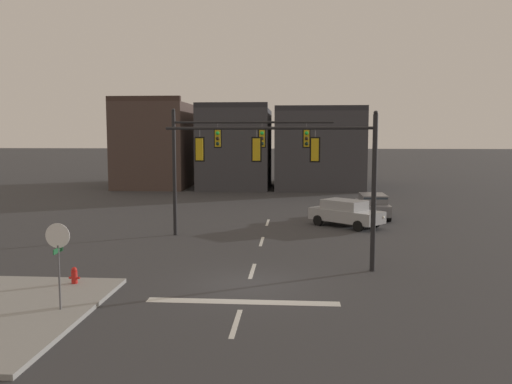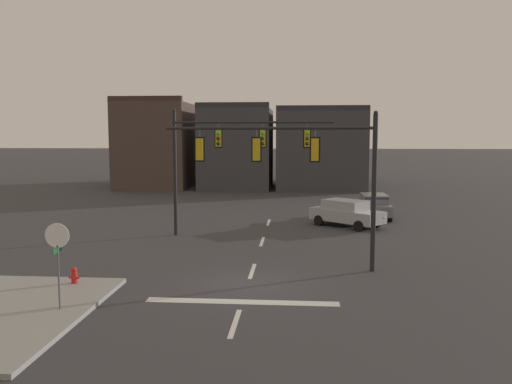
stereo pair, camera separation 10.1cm
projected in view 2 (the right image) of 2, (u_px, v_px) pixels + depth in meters
The scene contains 11 objects.
ground_plane at pixel (248, 285), 19.41m from camera, with size 400.00×400.00×0.00m, color #353538.
sidewalk_near_corner at pixel (3, 314), 15.99m from camera, with size 5.00×8.00×0.15m, color gray.
stop_bar_paint at pixel (242, 302), 17.43m from camera, with size 6.40×0.50×0.01m, color silver.
lane_centreline at pixel (252, 271), 21.39m from camera, with size 0.16×26.40×0.01m.
signal_mast_near_side at pixel (302, 161), 21.29m from camera, with size 8.59×0.69×6.44m.
signal_mast_far_side at pixel (226, 149), 28.55m from camera, with size 8.70×0.58×6.92m.
stop_sign at pixel (58, 245), 16.06m from camera, with size 0.76×0.64×2.83m.
car_lot_nearside at pixel (374, 205), 34.93m from camera, with size 1.93×4.46×1.61m.
car_lot_middle at pixel (346, 213), 31.68m from camera, with size 4.51×4.24×1.61m.
fire_hydrant at pixel (74, 278), 19.10m from camera, with size 0.40×0.30×0.75m.
building_row at pixel (241, 148), 56.84m from camera, with size 25.25×13.35×9.27m.
Camera 2 is at (1.79, -18.85, 5.48)m, focal length 37.06 mm.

